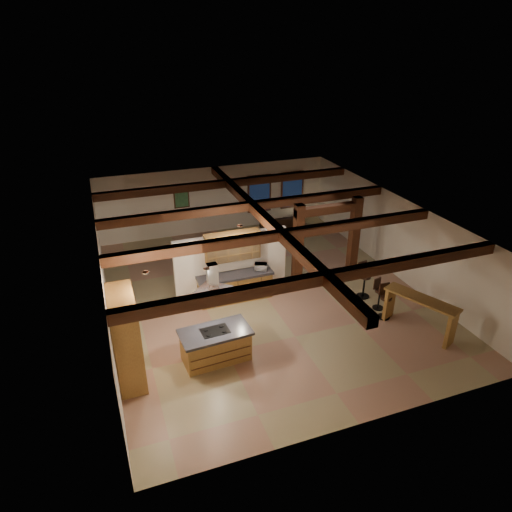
% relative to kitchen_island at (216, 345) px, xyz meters
% --- Properties ---
extents(ground, '(12.00, 12.00, 0.00)m').
position_rel_kitchen_island_xyz_m(ground, '(2.43, 2.66, -0.47)').
color(ground, tan).
rests_on(ground, ground).
extents(room_walls, '(12.00, 12.00, 12.00)m').
position_rel_kitchen_island_xyz_m(room_walls, '(2.43, 2.66, 1.31)').
color(room_walls, white).
rests_on(room_walls, ground).
extents(ceiling_beams, '(10.00, 12.00, 0.28)m').
position_rel_kitchen_island_xyz_m(ceiling_beams, '(2.43, 2.66, 2.29)').
color(ceiling_beams, '#39180E').
rests_on(ceiling_beams, room_walls).
extents(timber_posts, '(2.50, 0.30, 2.90)m').
position_rel_kitchen_island_xyz_m(timber_posts, '(4.93, 3.16, 1.30)').
color(timber_posts, '#39180E').
rests_on(timber_posts, ground).
extents(partition_wall, '(3.80, 0.18, 2.20)m').
position_rel_kitchen_island_xyz_m(partition_wall, '(1.43, 3.16, 0.63)').
color(partition_wall, white).
rests_on(partition_wall, ground).
extents(pantry_cabinet, '(0.67, 1.60, 2.40)m').
position_rel_kitchen_island_xyz_m(pantry_cabinet, '(-2.24, 0.06, 0.73)').
color(pantry_cabinet, '#A87E36').
rests_on(pantry_cabinet, ground).
extents(back_counter, '(2.50, 0.66, 0.94)m').
position_rel_kitchen_island_xyz_m(back_counter, '(1.43, 2.77, 0.01)').
color(back_counter, '#A87E36').
rests_on(back_counter, ground).
extents(upper_display_cabinet, '(1.80, 0.36, 0.95)m').
position_rel_kitchen_island_xyz_m(upper_display_cabinet, '(1.43, 2.97, 1.38)').
color(upper_display_cabinet, '#A87E36').
rests_on(upper_display_cabinet, partition_wall).
extents(range_hood, '(1.10, 1.10, 1.40)m').
position_rel_kitchen_island_xyz_m(range_hood, '(-0.00, -0.00, 1.32)').
color(range_hood, silver).
rests_on(range_hood, room_walls).
extents(back_windows, '(2.70, 0.07, 1.70)m').
position_rel_kitchen_island_xyz_m(back_windows, '(5.23, 8.59, 1.03)').
color(back_windows, '#39180E').
rests_on(back_windows, room_walls).
extents(framed_art, '(0.65, 0.05, 0.85)m').
position_rel_kitchen_island_xyz_m(framed_art, '(0.93, 8.60, 1.23)').
color(framed_art, '#39180E').
rests_on(framed_art, room_walls).
extents(recessed_cans, '(3.16, 2.46, 0.03)m').
position_rel_kitchen_island_xyz_m(recessed_cans, '(-0.11, 0.73, 2.40)').
color(recessed_cans, silver).
rests_on(recessed_cans, room_walls).
extents(kitchen_island, '(1.93, 1.12, 0.93)m').
position_rel_kitchen_island_xyz_m(kitchen_island, '(0.00, 0.00, 0.00)').
color(kitchen_island, '#A87E36').
rests_on(kitchen_island, ground).
extents(dining_table, '(2.19, 1.66, 0.68)m').
position_rel_kitchen_island_xyz_m(dining_table, '(1.97, 5.43, -0.12)').
color(dining_table, '#421B10').
rests_on(dining_table, ground).
extents(sofa, '(1.87, 0.77, 0.54)m').
position_rel_kitchen_island_xyz_m(sofa, '(5.26, 7.96, -0.20)').
color(sofa, black).
rests_on(sofa, ground).
extents(microwave, '(0.48, 0.42, 0.22)m').
position_rel_kitchen_island_xyz_m(microwave, '(2.33, 2.77, 0.59)').
color(microwave, silver).
rests_on(microwave, back_counter).
extents(bar_counter, '(1.38, 2.20, 1.14)m').
position_rel_kitchen_island_xyz_m(bar_counter, '(5.94, -0.78, 0.30)').
color(bar_counter, '#A87E36').
rests_on(bar_counter, ground).
extents(side_table, '(0.54, 0.54, 0.54)m').
position_rel_kitchen_island_xyz_m(side_table, '(6.19, 8.08, -0.20)').
color(side_table, '#39180E').
rests_on(side_table, ground).
extents(table_lamp, '(0.25, 0.25, 0.29)m').
position_rel_kitchen_island_xyz_m(table_lamp, '(6.19, 8.08, 0.28)').
color(table_lamp, black).
rests_on(table_lamp, side_table).
extents(bar_stool_a, '(0.39, 0.39, 1.13)m').
position_rel_kitchen_island_xyz_m(bar_stool_a, '(5.44, 0.20, 0.11)').
color(bar_stool_a, black).
rests_on(bar_stool_a, ground).
extents(bar_stool_b, '(0.37, 0.38, 1.02)m').
position_rel_kitchen_island_xyz_m(bar_stool_b, '(5.56, 0.71, 0.05)').
color(bar_stool_b, black).
rests_on(bar_stool_b, ground).
extents(bar_stool_c, '(0.44, 0.45, 1.23)m').
position_rel_kitchen_island_xyz_m(bar_stool_c, '(5.49, 1.50, 0.16)').
color(bar_stool_c, black).
rests_on(bar_stool_c, ground).
extents(dining_chairs, '(1.72, 1.72, 1.08)m').
position_rel_kitchen_island_xyz_m(dining_chairs, '(1.97, 5.43, 0.08)').
color(dining_chairs, '#39180E').
rests_on(dining_chairs, ground).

